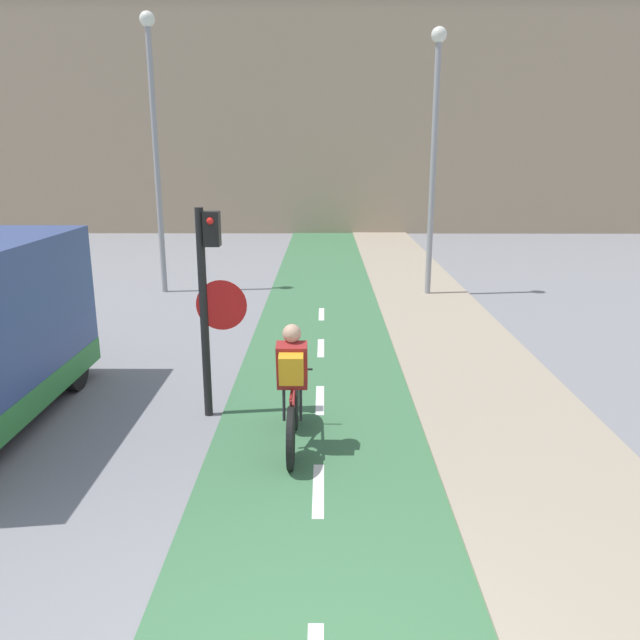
{
  "coord_description": "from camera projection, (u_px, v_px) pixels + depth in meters",
  "views": [
    {
      "loc": [
        0.06,
        -2.92,
        3.47
      ],
      "look_at": [
        0.0,
        5.58,
        1.2
      ],
      "focal_mm": 35.0,
      "sensor_mm": 36.0,
      "label": 1
    }
  ],
  "objects": [
    {
      "name": "building_row_background",
      "position": [
        323.0,
        104.0,
        29.03
      ],
      "size": [
        60.0,
        5.2,
        11.44
      ],
      "color": "gray",
      "rests_on": "ground_plane"
    },
    {
      "name": "traffic_light_pole",
      "position": [
        210.0,
        290.0,
        8.11
      ],
      "size": [
        0.67,
        0.25,
        2.82
      ],
      "color": "black",
      "rests_on": "ground_plane"
    },
    {
      "name": "street_lamp_far",
      "position": [
        154.0,
        127.0,
        15.17
      ],
      "size": [
        0.36,
        0.36,
        6.7
      ],
      "color": "gray",
      "rests_on": "ground_plane"
    },
    {
      "name": "cyclist_near",
      "position": [
        292.0,
        392.0,
        7.42
      ],
      "size": [
        0.46,
        1.8,
        1.56
      ],
      "color": "black",
      "rests_on": "ground_plane"
    },
    {
      "name": "street_lamp_sidewalk",
      "position": [
        434.0,
        136.0,
        14.83
      ],
      "size": [
        0.36,
        0.36,
        6.29
      ],
      "color": "gray",
      "rests_on": "ground_plane"
    }
  ]
}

